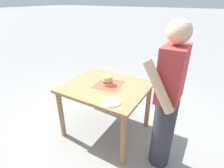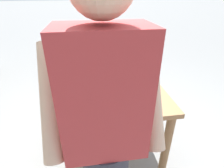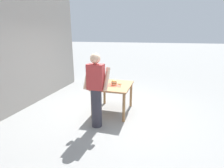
% 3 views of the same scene
% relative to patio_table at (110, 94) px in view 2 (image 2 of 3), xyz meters
% --- Properties ---
extents(ground_plane, '(80.00, 80.00, 0.00)m').
position_rel_patio_table_xyz_m(ground_plane, '(0.00, 0.00, -0.65)').
color(ground_plane, gray).
extents(patio_table, '(0.94, 1.10, 0.77)m').
position_rel_patio_table_xyz_m(patio_table, '(0.00, 0.00, 0.00)').
color(patio_table, '#9E7247').
rests_on(patio_table, ground).
extents(serving_paper, '(0.40, 0.40, 0.00)m').
position_rel_patio_table_xyz_m(serving_paper, '(-0.05, 0.01, 0.12)').
color(serving_paper, '#D64C38').
rests_on(serving_paper, patio_table).
extents(sandwich, '(0.15, 0.15, 0.18)m').
position_rel_patio_table_xyz_m(sandwich, '(-0.03, 0.01, 0.19)').
color(sandwich, '#E5B25B').
rests_on(sandwich, serving_paper).
extents(pickle_spear, '(0.08, 0.08, 0.02)m').
position_rel_patio_table_xyz_m(pickle_spear, '(-0.17, -0.04, 0.14)').
color(pickle_spear, '#8EA83D').
rests_on(pickle_spear, serving_paper).
extents(side_plate_with_forks, '(0.22, 0.22, 0.02)m').
position_rel_patio_table_xyz_m(side_plate_with_forks, '(0.33, 0.28, 0.13)').
color(side_plate_with_forks, white).
rests_on(side_plate_with_forks, patio_table).
extents(diner_across_table, '(0.55, 0.35, 1.69)m').
position_rel_patio_table_xyz_m(diner_across_table, '(0.15, 0.86, 0.23)').
color(diner_across_table, '#33333D').
rests_on(diner_across_table, ground).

